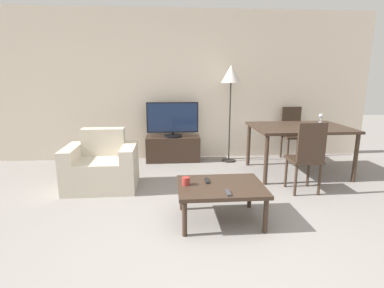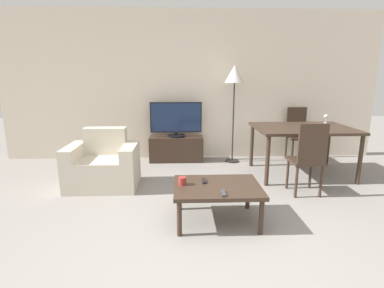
{
  "view_description": "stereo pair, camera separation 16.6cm",
  "coord_description": "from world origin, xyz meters",
  "px_view_note": "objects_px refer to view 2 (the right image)",
  "views": [
    {
      "loc": [
        -0.37,
        -2.24,
        1.56
      ],
      "look_at": [
        -0.05,
        1.67,
        0.65
      ],
      "focal_mm": 28.0,
      "sensor_mm": 36.0,
      "label": 1
    },
    {
      "loc": [
        -0.2,
        -2.25,
        1.56
      ],
      "look_at": [
        -0.05,
        1.67,
        0.65
      ],
      "focal_mm": 28.0,
      "sensor_mm": 36.0,
      "label": 2
    }
  ],
  "objects_px": {
    "floor_lamp": "(235,78)",
    "coffee_table": "(217,189)",
    "cup_white_near": "(182,181)",
    "wine_glass_left": "(326,117)",
    "tv": "(176,120)",
    "dining_chair_far": "(297,131)",
    "dining_table": "(303,132)",
    "remote_secondary": "(223,193)",
    "tv_stand": "(176,149)",
    "armchair": "(103,166)",
    "remote_primary": "(204,181)",
    "dining_chair_near": "(308,156)"
  },
  "relations": [
    {
      "from": "cup_white_near",
      "to": "dining_table",
      "type": "bearing_deg",
      "value": 38.17
    },
    {
      "from": "coffee_table",
      "to": "dining_table",
      "type": "relative_size",
      "value": 0.63
    },
    {
      "from": "cup_white_near",
      "to": "remote_secondary",
      "type": "bearing_deg",
      "value": -34.46
    },
    {
      "from": "coffee_table",
      "to": "remote_primary",
      "type": "relative_size",
      "value": 6.15
    },
    {
      "from": "coffee_table",
      "to": "remote_secondary",
      "type": "relative_size",
      "value": 6.15
    },
    {
      "from": "coffee_table",
      "to": "cup_white_near",
      "type": "distance_m",
      "value": 0.38
    },
    {
      "from": "coffee_table",
      "to": "dining_table",
      "type": "height_order",
      "value": "dining_table"
    },
    {
      "from": "armchair",
      "to": "dining_table",
      "type": "relative_size",
      "value": 0.65
    },
    {
      "from": "tv",
      "to": "remote_primary",
      "type": "distance_m",
      "value": 2.31
    },
    {
      "from": "tv_stand",
      "to": "coffee_table",
      "type": "distance_m",
      "value": 2.43
    },
    {
      "from": "dining_chair_near",
      "to": "cup_white_near",
      "type": "relative_size",
      "value": 11.51
    },
    {
      "from": "dining_table",
      "to": "remote_secondary",
      "type": "distance_m",
      "value": 2.32
    },
    {
      "from": "wine_glass_left",
      "to": "armchair",
      "type": "bearing_deg",
      "value": -167.57
    },
    {
      "from": "armchair",
      "to": "dining_chair_near",
      "type": "height_order",
      "value": "dining_chair_near"
    },
    {
      "from": "remote_secondary",
      "to": "wine_glass_left",
      "type": "relative_size",
      "value": 1.03
    },
    {
      "from": "remote_secondary",
      "to": "remote_primary",
      "type": "bearing_deg",
      "value": 114.34
    },
    {
      "from": "dining_table",
      "to": "dining_chair_near",
      "type": "relative_size",
      "value": 1.51
    },
    {
      "from": "armchair",
      "to": "floor_lamp",
      "type": "height_order",
      "value": "floor_lamp"
    },
    {
      "from": "dining_chair_near",
      "to": "cup_white_near",
      "type": "distance_m",
      "value": 1.75
    },
    {
      "from": "tv",
      "to": "remote_secondary",
      "type": "distance_m",
      "value": 2.69
    },
    {
      "from": "coffee_table",
      "to": "dining_chair_far",
      "type": "height_order",
      "value": "dining_chair_far"
    },
    {
      "from": "tv_stand",
      "to": "armchair",
      "type": "bearing_deg",
      "value": -128.91
    },
    {
      "from": "tv_stand",
      "to": "wine_glass_left",
      "type": "xyz_separation_m",
      "value": [
        2.52,
        -0.48,
        0.64
      ]
    },
    {
      "from": "remote_secondary",
      "to": "dining_chair_far",
      "type": "bearing_deg",
      "value": 56.29
    },
    {
      "from": "cup_white_near",
      "to": "wine_glass_left",
      "type": "relative_size",
      "value": 0.58
    },
    {
      "from": "dining_table",
      "to": "dining_chair_far",
      "type": "xyz_separation_m",
      "value": [
        0.26,
        0.85,
        -0.16
      ]
    },
    {
      "from": "dining_chair_far",
      "to": "armchair",
      "type": "bearing_deg",
      "value": -158.95
    },
    {
      "from": "armchair",
      "to": "floor_lamp",
      "type": "xyz_separation_m",
      "value": [
        2.04,
        1.16,
        1.2
      ]
    },
    {
      "from": "tv_stand",
      "to": "wine_glass_left",
      "type": "height_order",
      "value": "wine_glass_left"
    },
    {
      "from": "wine_glass_left",
      "to": "tv_stand",
      "type": "bearing_deg",
      "value": 169.15
    },
    {
      "from": "floor_lamp",
      "to": "coffee_table",
      "type": "bearing_deg",
      "value": -103.72
    },
    {
      "from": "remote_primary",
      "to": "cup_white_near",
      "type": "height_order",
      "value": "cup_white_near"
    },
    {
      "from": "tv_stand",
      "to": "dining_table",
      "type": "relative_size",
      "value": 0.67
    },
    {
      "from": "tv_stand",
      "to": "dining_chair_near",
      "type": "bearing_deg",
      "value": -44.65
    },
    {
      "from": "armchair",
      "to": "remote_primary",
      "type": "xyz_separation_m",
      "value": [
        1.36,
        -1.0,
        0.12
      ]
    },
    {
      "from": "tv",
      "to": "dining_chair_far",
      "type": "bearing_deg",
      "value": -0.11
    },
    {
      "from": "floor_lamp",
      "to": "remote_secondary",
      "type": "distance_m",
      "value": 2.79
    },
    {
      "from": "tv_stand",
      "to": "tv",
      "type": "xyz_separation_m",
      "value": [
        0.0,
        -0.0,
        0.54
      ]
    },
    {
      "from": "tv",
      "to": "dining_chair_near",
      "type": "bearing_deg",
      "value": -44.61
    },
    {
      "from": "tv_stand",
      "to": "dining_chair_far",
      "type": "relative_size",
      "value": 1.0
    },
    {
      "from": "armchair",
      "to": "cup_white_near",
      "type": "relative_size",
      "value": 11.34
    },
    {
      "from": "dining_table",
      "to": "floor_lamp",
      "type": "bearing_deg",
      "value": 141.7
    },
    {
      "from": "armchair",
      "to": "dining_table",
      "type": "bearing_deg",
      "value": 7.68
    },
    {
      "from": "floor_lamp",
      "to": "cup_white_near",
      "type": "bearing_deg",
      "value": -112.49
    },
    {
      "from": "tv",
      "to": "cup_white_near",
      "type": "height_order",
      "value": "tv"
    },
    {
      "from": "tv",
      "to": "dining_chair_near",
      "type": "distance_m",
      "value": 2.44
    },
    {
      "from": "remote_primary",
      "to": "dining_chair_far",
      "type": "bearing_deg",
      "value": 49.75
    },
    {
      "from": "remote_primary",
      "to": "cup_white_near",
      "type": "relative_size",
      "value": 1.77
    },
    {
      "from": "tv",
      "to": "wine_glass_left",
      "type": "bearing_deg",
      "value": -10.79
    },
    {
      "from": "armchair",
      "to": "remote_secondary",
      "type": "xyz_separation_m",
      "value": [
        1.52,
        -1.36,
        0.12
      ]
    }
  ]
}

